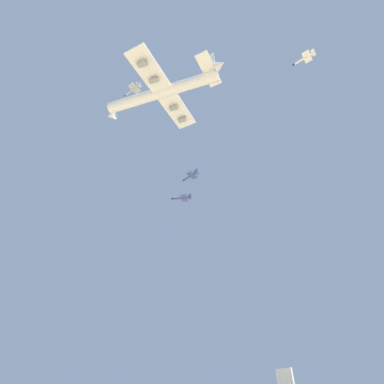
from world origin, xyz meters
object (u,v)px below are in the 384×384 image
at_px(chase_jet_right_wing, 182,198).
at_px(chase_jet_trailing, 304,58).
at_px(carrier_jet, 163,92).
at_px(chase_jet_lead, 133,90).
at_px(chase_jet_left_wing, 191,176).

bearing_deg(chase_jet_right_wing, chase_jet_trailing, 142.51).
xyz_separation_m(carrier_jet, chase_jet_trailing, (-69.43, -53.10, 29.37)).
relative_size(chase_jet_right_wing, chase_jet_trailing, 0.93).
distance_m(carrier_jet, chase_jet_right_wing, 74.90).
xyz_separation_m(chase_jet_lead, chase_jet_left_wing, (1.43, -60.87, -35.62)).
height_order(chase_jet_lead, chase_jet_left_wing, chase_jet_lead).
bearing_deg(chase_jet_lead, chase_jet_left_wing, -92.87).
bearing_deg(chase_jet_right_wing, carrier_jet, 89.23).
xyz_separation_m(chase_jet_lead, chase_jet_trailing, (-95.88, -58.11, 4.94)).
height_order(carrier_jet, chase_jet_trailing, chase_jet_trailing).
xyz_separation_m(chase_jet_right_wing, chase_jet_trailing, (-108.59, 6.30, 52.81)).
distance_m(chase_jet_left_wing, chase_jet_trailing, 105.46).
height_order(carrier_jet, chase_jet_left_wing, carrier_jet).
relative_size(carrier_jet, chase_jet_right_wing, 5.42).
bearing_deg(chase_jet_trailing, chase_jet_left_wing, -6.19).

